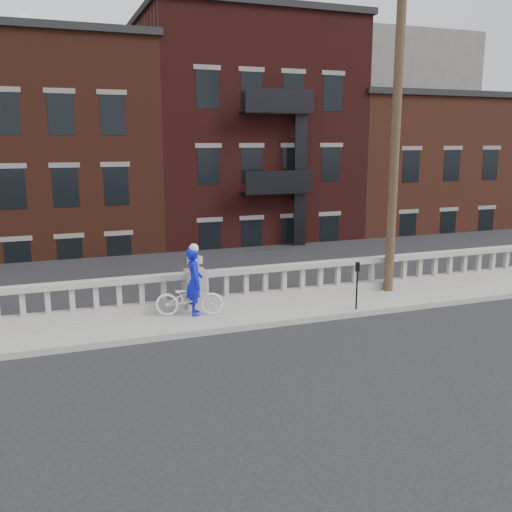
{
  "coord_description": "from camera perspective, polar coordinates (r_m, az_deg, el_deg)",
  "views": [
    {
      "loc": [
        -3.87,
        -11.35,
        4.85
      ],
      "look_at": [
        1.56,
        3.2,
        1.67
      ],
      "focal_mm": 40.0,
      "sensor_mm": 36.0,
      "label": 1
    }
  ],
  "objects": [
    {
      "name": "cyclist",
      "position": [
        15.57,
        -6.17,
        -2.53
      ],
      "size": [
        0.56,
        0.75,
        1.86
      ],
      "primitive_type": "imported",
      "rotation": [
        0.0,
        0.0,
        1.39
      ],
      "color": "#0C14BB",
      "rests_on": "sidewalk"
    },
    {
      "name": "sidewalk",
      "position": [
        15.61,
        -5.15,
        -6.3
      ],
      "size": [
        32.0,
        2.2,
        0.15
      ],
      "primitive_type": "cube",
      "color": "gray",
      "rests_on": "ground"
    },
    {
      "name": "planter_pedestal",
      "position": [
        16.29,
        -6.09,
        -2.8
      ],
      "size": [
        0.55,
        0.55,
        1.76
      ],
      "color": "gray",
      "rests_on": "sidewalk"
    },
    {
      "name": "parking_meter_c",
      "position": [
        16.19,
        10.07,
        -2.4
      ],
      "size": [
        0.1,
        0.09,
        1.36
      ],
      "color": "black",
      "rests_on": "sidewalk"
    },
    {
      "name": "ground",
      "position": [
        12.94,
        -1.55,
        -10.47
      ],
      "size": [
        120.0,
        120.0,
        0.0
      ],
      "primitive_type": "plane",
      "color": "black",
      "rests_on": "ground"
    },
    {
      "name": "lower_level",
      "position": [
        34.75,
        -13.23,
        7.6
      ],
      "size": [
        80.0,
        44.0,
        20.8
      ],
      "color": "#605E59",
      "rests_on": "ground"
    },
    {
      "name": "balustrade",
      "position": [
        16.33,
        -6.08,
        -3.44
      ],
      "size": [
        28.0,
        0.34,
        1.03
      ],
      "color": "gray",
      "rests_on": "sidewalk"
    },
    {
      "name": "bicycle",
      "position": [
        15.61,
        -6.68,
        -4.19
      ],
      "size": [
        1.94,
        1.12,
        0.96
      ],
      "primitive_type": "imported",
      "rotation": [
        0.0,
        0.0,
        1.29
      ],
      "color": "white",
      "rests_on": "sidewalk"
    },
    {
      "name": "utility_pole",
      "position": [
        18.03,
        13.82,
        12.46
      ],
      "size": [
        1.6,
        0.28,
        10.0
      ],
      "color": "#422D1E",
      "rests_on": "sidewalk"
    }
  ]
}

